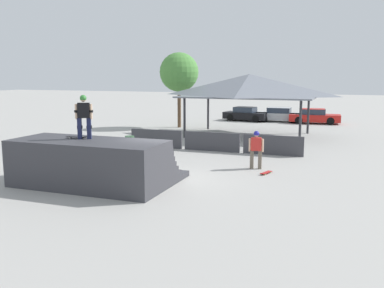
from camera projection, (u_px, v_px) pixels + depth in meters
name	position (u px, v px, depth m)	size (l,w,h in m)	color
ground_plane	(164.00, 182.00, 17.04)	(160.00, 160.00, 0.00)	#A3A09B
quarter_pipe_ramp	(93.00, 164.00, 16.44)	(5.92, 4.17, 1.78)	#38383D
skater_on_deck	(84.00, 114.00, 16.20)	(0.71, 0.44, 1.68)	#1E2347
skateboard_on_deck	(77.00, 137.00, 16.46)	(0.84, 0.20, 0.09)	silver
bystander_walking	(256.00, 147.00, 19.21)	(0.68, 0.28, 1.73)	#6B6051
skateboard_on_ground	(266.00, 173.00, 18.33)	(0.43, 0.80, 0.09)	green
barrier_fence	(212.00, 142.00, 23.73)	(9.98, 0.12, 1.05)	#3D3D42
pavilion_shelter	(249.00, 86.00, 29.26)	(8.90, 5.94, 4.24)	#2D2D33
tree_beside_pavilion	(179.00, 72.00, 33.79)	(3.09, 3.09, 5.94)	brown
trash_bin	(130.00, 144.00, 23.73)	(0.52, 0.52, 0.85)	#385B3D
parked_car_black	(246.00, 114.00, 39.15)	(4.21, 2.25, 1.27)	black
parked_car_silver	(280.00, 115.00, 38.55)	(4.36, 1.69, 1.27)	#A8AAAF
parked_car_red	(314.00, 117.00, 37.07)	(4.39, 1.96, 1.27)	red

